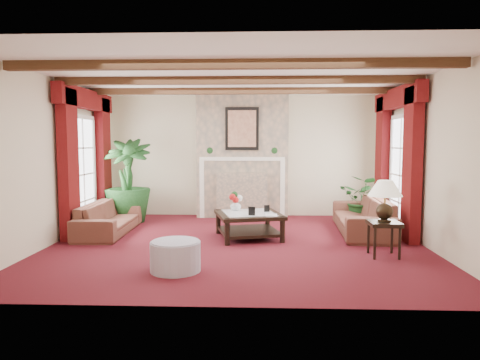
{
  "coord_description": "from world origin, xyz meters",
  "views": [
    {
      "loc": [
        0.31,
        -6.91,
        1.65
      ],
      "look_at": [
        0.03,
        0.4,
        1.01
      ],
      "focal_mm": 32.0,
      "sensor_mm": 36.0,
      "label": 1
    }
  ],
  "objects_px": {
    "sofa_right": "(363,210)",
    "potted_palm": "(128,199)",
    "sofa_left": "(109,213)",
    "ottoman": "(176,256)",
    "coffee_table": "(249,225)",
    "side_table": "(384,239)"
  },
  "relations": [
    {
      "from": "sofa_right",
      "to": "potted_palm",
      "type": "xyz_separation_m",
      "value": [
        -4.62,
        0.87,
        0.06
      ]
    },
    {
      "from": "potted_palm",
      "to": "sofa_left",
      "type": "bearing_deg",
      "value": -91.23
    },
    {
      "from": "sofa_left",
      "to": "sofa_right",
      "type": "xyz_separation_m",
      "value": [
        4.65,
        0.22,
        0.05
      ]
    },
    {
      "from": "sofa_left",
      "to": "ottoman",
      "type": "distance_m",
      "value": 2.81
    },
    {
      "from": "coffee_table",
      "to": "ottoman",
      "type": "bearing_deg",
      "value": -128.9
    },
    {
      "from": "coffee_table",
      "to": "side_table",
      "type": "distance_m",
      "value": 2.28
    },
    {
      "from": "potted_palm",
      "to": "coffee_table",
      "type": "distance_m",
      "value": 2.91
    },
    {
      "from": "sofa_left",
      "to": "ottoman",
      "type": "xyz_separation_m",
      "value": [
        1.66,
        -2.26,
        -0.18
      ]
    },
    {
      "from": "sofa_left",
      "to": "side_table",
      "type": "height_order",
      "value": "sofa_left"
    },
    {
      "from": "potted_palm",
      "to": "coffee_table",
      "type": "height_order",
      "value": "potted_palm"
    },
    {
      "from": "potted_palm",
      "to": "coffee_table",
      "type": "relative_size",
      "value": 1.68
    },
    {
      "from": "ottoman",
      "to": "sofa_right",
      "type": "bearing_deg",
      "value": 39.69
    },
    {
      "from": "sofa_right",
      "to": "coffee_table",
      "type": "xyz_separation_m",
      "value": [
        -2.08,
        -0.52,
        -0.21
      ]
    },
    {
      "from": "potted_palm",
      "to": "ottoman",
      "type": "bearing_deg",
      "value": -64.0
    },
    {
      "from": "potted_palm",
      "to": "coffee_table",
      "type": "xyz_separation_m",
      "value": [
        2.54,
        -1.39,
        -0.27
      ]
    },
    {
      "from": "sofa_right",
      "to": "ottoman",
      "type": "distance_m",
      "value": 3.89
    },
    {
      "from": "coffee_table",
      "to": "side_table",
      "type": "relative_size",
      "value": 2.08
    },
    {
      "from": "sofa_left",
      "to": "potted_palm",
      "type": "bearing_deg",
      "value": -2.7
    },
    {
      "from": "sofa_right",
      "to": "potted_palm",
      "type": "bearing_deg",
      "value": -96.3
    },
    {
      "from": "ottoman",
      "to": "coffee_table",
      "type": "bearing_deg",
      "value": 65.04
    },
    {
      "from": "sofa_left",
      "to": "coffee_table",
      "type": "height_order",
      "value": "sofa_left"
    },
    {
      "from": "side_table",
      "to": "ottoman",
      "type": "distance_m",
      "value": 3.01
    }
  ]
}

